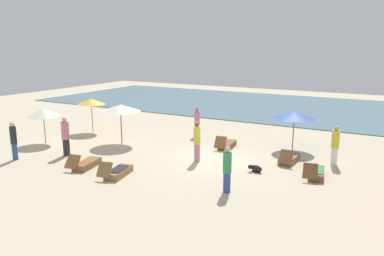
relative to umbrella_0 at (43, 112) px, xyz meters
name	(u,v)px	position (x,y,z in m)	size (l,w,h in m)	color
ground_plane	(214,160)	(9.55, 1.73, -1.73)	(60.00, 60.00, 0.00)	beige
ocean_water	(300,108)	(9.55, 18.73, -1.70)	(48.00, 16.00, 0.06)	slate
umbrella_0	(43,112)	(0.00, 0.00, 0.00)	(1.79, 1.79, 1.97)	brown
umbrella_1	(294,115)	(12.34, 5.42, 0.07)	(2.06, 2.06, 1.98)	olive
umbrella_2	(91,102)	(0.27, 3.40, 0.17)	(1.73, 1.73, 2.08)	brown
umbrella_4	(121,108)	(3.74, 2.03, 0.24)	(2.20, 2.20, 2.17)	brown
lounger_0	(289,159)	(12.78, 3.07, -1.56)	(0.68, 1.66, 0.74)	brown
lounger_2	(117,172)	(7.06, -2.25, -1.56)	(0.92, 1.74, 0.73)	olive
lounger_3	(316,173)	(14.28, 1.64, -1.56)	(0.85, 1.74, 0.71)	brown
lounger_4	(86,164)	(5.10, -2.08, -1.57)	(0.93, 1.78, 0.68)	brown
lounger_5	(227,145)	(9.22, 3.99, -1.56)	(0.77, 1.71, 0.73)	brown
person_0	(227,169)	(11.73, -1.62, -0.85)	(0.36, 0.36, 1.75)	#2D4C8C
person_1	(335,145)	(14.65, 3.75, -0.82)	(0.43, 0.43, 1.80)	white
person_2	(66,136)	(2.89, -1.13, -0.77)	(0.46, 0.46, 1.91)	#26262D
person_3	(14,140)	(1.32, -2.84, -0.79)	(0.41, 0.41, 1.83)	#2D4C8C
person_4	(197,141)	(8.97, 1.16, -0.77)	(0.38, 0.38, 1.89)	#D17299
person_5	(197,122)	(6.58, 5.57, -0.86)	(0.35, 0.35, 1.73)	white
dog	(256,168)	(11.89, 1.05, -1.57)	(0.66, 0.46, 0.31)	black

